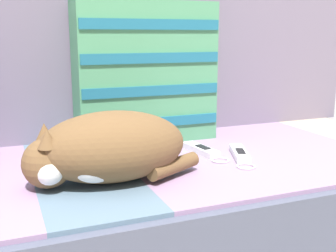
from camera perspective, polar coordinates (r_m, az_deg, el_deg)
The scene contains 6 objects.
couch at distance 1.21m, azimuth -6.15°, elevation -13.50°, with size 1.99×0.80×0.39m.
sofa_backrest at distance 1.42m, azimuth -10.29°, elevation 8.33°, with size 1.95×0.14×0.47m.
throw_pillow_striped at distance 1.31m, azimuth -3.04°, elevation 7.22°, with size 0.43×0.14×0.43m.
sleeping_cat at distance 0.96m, azimuth -8.47°, elevation -3.14°, with size 0.41×0.21×0.16m.
game_remote_near at distance 1.20m, azimuth 4.65°, elevation -3.32°, with size 0.07×0.19×0.02m.
game_remote_far at distance 1.17m, azimuth 9.74°, elevation -3.82°, with size 0.11×0.20×0.02m.
Camera 1 is at (-0.29, -0.90, 0.71)m, focal length 45.00 mm.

